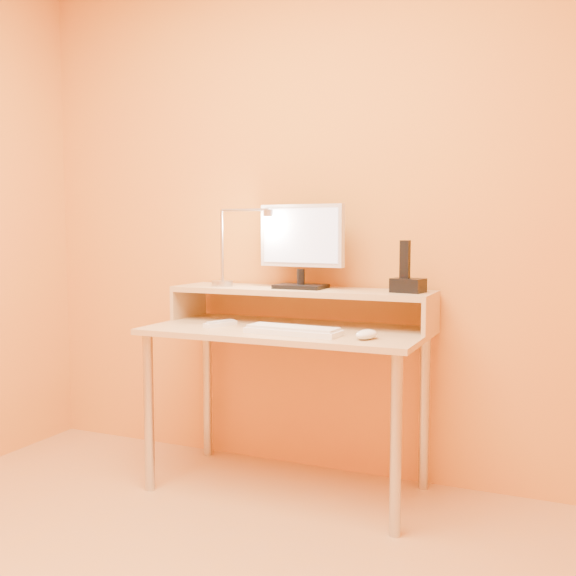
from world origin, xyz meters
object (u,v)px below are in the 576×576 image
at_px(mouse, 366,334).
at_px(phone_dock, 408,285).
at_px(monitor_panel, 302,236).
at_px(lamp_base, 222,283).
at_px(remote_control, 220,324).
at_px(keyboard, 293,331).

bearing_deg(mouse, phone_dock, 91.97).
height_order(phone_dock, mouse, phone_dock).
relative_size(monitor_panel, phone_dock, 3.15).
xyz_separation_m(lamp_base, remote_control, (0.09, -0.19, -0.16)).
relative_size(keyboard, mouse, 3.50).
bearing_deg(lamp_base, phone_dock, 1.96).
height_order(monitor_panel, keyboard, monitor_panel).
bearing_deg(monitor_panel, lamp_base, -168.17).
relative_size(lamp_base, remote_control, 0.61).
relative_size(phone_dock, keyboard, 0.33).
bearing_deg(mouse, monitor_panel, 160.45).
relative_size(monitor_panel, mouse, 3.60).
bearing_deg(lamp_base, mouse, -19.06).
xyz_separation_m(phone_dock, mouse, (-0.09, -0.30, -0.17)).
distance_m(phone_dock, keyboard, 0.53).
relative_size(phone_dock, mouse, 1.14).
relative_size(keyboard, remote_control, 2.44).
distance_m(monitor_panel, mouse, 0.63).
distance_m(monitor_panel, keyboard, 0.50).
xyz_separation_m(monitor_panel, lamp_base, (-0.39, -0.04, -0.23)).
bearing_deg(keyboard, lamp_base, 154.64).
bearing_deg(remote_control, monitor_panel, 57.15).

